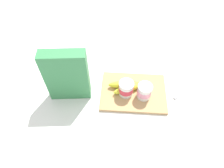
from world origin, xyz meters
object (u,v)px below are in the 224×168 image
at_px(cutting_board, 133,92).
at_px(yogurt_cup_back, 126,88).
at_px(spoon, 177,93).
at_px(banana_bunch, 126,86).
at_px(yogurt_cup_front, 144,91).
at_px(cereal_box, 67,76).

bearing_deg(cutting_board, yogurt_cup_back, 19.40).
height_order(yogurt_cup_back, spoon, yogurt_cup_back).
xyz_separation_m(cutting_board, banana_bunch, (0.04, -0.01, 0.03)).
bearing_deg(yogurt_cup_front, cutting_board, -28.93).
height_order(yogurt_cup_front, spoon, yogurt_cup_front).
bearing_deg(cutting_board, spoon, -176.74).
relative_size(cutting_board, spoon, 2.64).
bearing_deg(yogurt_cup_front, banana_bunch, -25.30).
xyz_separation_m(cereal_box, yogurt_cup_back, (-0.28, -0.01, -0.09)).
bearing_deg(banana_bunch, cutting_board, 159.61).
bearing_deg(spoon, banana_bunch, -0.32).
xyz_separation_m(yogurt_cup_front, spoon, (-0.18, -0.04, -0.05)).
xyz_separation_m(cereal_box, banana_bunch, (-0.28, -0.04, -0.11)).
relative_size(cereal_box, spoon, 2.30).
distance_m(yogurt_cup_back, spoon, 0.27).
xyz_separation_m(cereal_box, yogurt_cup_front, (-0.36, -0.00, -0.09)).
height_order(cereal_box, banana_bunch, cereal_box).
distance_m(cereal_box, banana_bunch, 0.30).
relative_size(yogurt_cup_back, spoon, 0.64).
bearing_deg(spoon, yogurt_cup_back, 5.79).
height_order(banana_bunch, spoon, banana_bunch).
distance_m(cereal_box, yogurt_cup_front, 0.38).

